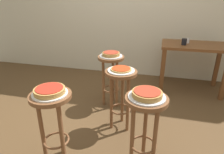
{
  "coord_description": "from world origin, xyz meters",
  "views": [
    {
      "loc": [
        0.64,
        -2.02,
        1.46
      ],
      "look_at": [
        0.17,
        -0.12,
        0.63
      ],
      "focal_mm": 31.77,
      "sensor_mm": 36.0,
      "label": 1
    }
  ],
  "objects_px": {
    "pizza_foreground": "(50,90)",
    "stool_middle": "(145,118)",
    "pizza_leftside": "(121,69)",
    "serving_plate_middle": "(147,97)",
    "pizza_rear": "(111,54)",
    "serving_plate_rear": "(111,56)",
    "condiment_shaker": "(188,41)",
    "stool_rear": "(111,70)",
    "stool_leftside": "(121,88)",
    "stool_foreground": "(53,115)",
    "cup_near_edge": "(184,42)",
    "serving_plate_foreground": "(50,94)",
    "serving_plate_leftside": "(121,70)",
    "pizza_middle": "(147,94)",
    "dining_table": "(193,53)"
  },
  "relations": [
    {
      "from": "pizza_rear",
      "to": "condiment_shaker",
      "type": "xyz_separation_m",
      "value": [
        1.02,
        0.81,
        0.05
      ]
    },
    {
      "from": "serving_plate_foreground",
      "to": "serving_plate_middle",
      "type": "relative_size",
      "value": 0.97
    },
    {
      "from": "dining_table",
      "to": "pizza_foreground",
      "type": "bearing_deg",
      "value": -125.03
    },
    {
      "from": "serving_plate_middle",
      "to": "cup_near_edge",
      "type": "height_order",
      "value": "cup_near_edge"
    },
    {
      "from": "pizza_rear",
      "to": "condiment_shaker",
      "type": "distance_m",
      "value": 1.3
    },
    {
      "from": "pizza_leftside",
      "to": "serving_plate_rear",
      "type": "relative_size",
      "value": 0.74
    },
    {
      "from": "pizza_foreground",
      "to": "serving_plate_rear",
      "type": "distance_m",
      "value": 1.16
    },
    {
      "from": "dining_table",
      "to": "cup_near_edge",
      "type": "bearing_deg",
      "value": -152.71
    },
    {
      "from": "stool_foreground",
      "to": "serving_plate_leftside",
      "type": "relative_size",
      "value": 2.44
    },
    {
      "from": "pizza_foreground",
      "to": "stool_middle",
      "type": "bearing_deg",
      "value": 10.12
    },
    {
      "from": "pizza_middle",
      "to": "serving_plate_leftside",
      "type": "distance_m",
      "value": 0.61
    },
    {
      "from": "serving_plate_foreground",
      "to": "pizza_middle",
      "type": "bearing_deg",
      "value": 10.12
    },
    {
      "from": "serving_plate_middle",
      "to": "pizza_leftside",
      "type": "relative_size",
      "value": 1.35
    },
    {
      "from": "serving_plate_leftside",
      "to": "pizza_rear",
      "type": "xyz_separation_m",
      "value": [
        -0.23,
        0.48,
        0.03
      ]
    },
    {
      "from": "stool_leftside",
      "to": "condiment_shaker",
      "type": "relative_size",
      "value": 9.23
    },
    {
      "from": "pizza_foreground",
      "to": "stool_middle",
      "type": "xyz_separation_m",
      "value": [
        0.77,
        0.14,
        -0.23
      ]
    },
    {
      "from": "stool_foreground",
      "to": "stool_middle",
      "type": "height_order",
      "value": "same"
    },
    {
      "from": "pizza_foreground",
      "to": "serving_plate_middle",
      "type": "xyz_separation_m",
      "value": [
        0.77,
        0.14,
        -0.03
      ]
    },
    {
      "from": "serving_plate_rear",
      "to": "pizza_middle",
      "type": "bearing_deg",
      "value": -61.31
    },
    {
      "from": "pizza_middle",
      "to": "serving_plate_rear",
      "type": "distance_m",
      "value": 1.14
    },
    {
      "from": "pizza_leftside",
      "to": "stool_leftside",
      "type": "bearing_deg",
      "value": 0.0
    },
    {
      "from": "pizza_middle",
      "to": "condiment_shaker",
      "type": "xyz_separation_m",
      "value": [
        0.47,
        1.81,
        0.05
      ]
    },
    {
      "from": "stool_middle",
      "to": "serving_plate_rear",
      "type": "xyz_separation_m",
      "value": [
        -0.55,
        1.0,
        0.2
      ]
    },
    {
      "from": "stool_rear",
      "to": "serving_plate_rear",
      "type": "xyz_separation_m",
      "value": [
        0.0,
        -0.0,
        0.2
      ]
    },
    {
      "from": "stool_middle",
      "to": "pizza_leftside",
      "type": "xyz_separation_m",
      "value": [
        -0.31,
        0.52,
        0.22
      ]
    },
    {
      "from": "condiment_shaker",
      "to": "stool_rear",
      "type": "bearing_deg",
      "value": -141.5
    },
    {
      "from": "serving_plate_middle",
      "to": "serving_plate_rear",
      "type": "distance_m",
      "value": 1.14
    },
    {
      "from": "serving_plate_foreground",
      "to": "pizza_foreground",
      "type": "bearing_deg",
      "value": 0.0
    },
    {
      "from": "serving_plate_rear",
      "to": "cup_near_edge",
      "type": "height_order",
      "value": "cup_near_edge"
    },
    {
      "from": "stool_foreground",
      "to": "serving_plate_rear",
      "type": "relative_size",
      "value": 2.35
    },
    {
      "from": "pizza_leftside",
      "to": "pizza_rear",
      "type": "relative_size",
      "value": 0.97
    },
    {
      "from": "stool_middle",
      "to": "cup_near_edge",
      "type": "distance_m",
      "value": 1.75
    },
    {
      "from": "pizza_rear",
      "to": "dining_table",
      "type": "bearing_deg",
      "value": 34.41
    },
    {
      "from": "stool_rear",
      "to": "pizza_foreground",
      "type": "bearing_deg",
      "value": -100.89
    },
    {
      "from": "serving_plate_middle",
      "to": "pizza_rear",
      "type": "relative_size",
      "value": 1.31
    },
    {
      "from": "serving_plate_foreground",
      "to": "cup_near_edge",
      "type": "bearing_deg",
      "value": 57.31
    },
    {
      "from": "stool_foreground",
      "to": "pizza_foreground",
      "type": "height_order",
      "value": "pizza_foreground"
    },
    {
      "from": "pizza_foreground",
      "to": "stool_rear",
      "type": "distance_m",
      "value": 1.18
    },
    {
      "from": "pizza_middle",
      "to": "cup_near_edge",
      "type": "xyz_separation_m",
      "value": [
        0.4,
        1.68,
        0.06
      ]
    },
    {
      "from": "stool_leftside",
      "to": "stool_rear",
      "type": "bearing_deg",
      "value": 115.87
    },
    {
      "from": "stool_leftside",
      "to": "dining_table",
      "type": "height_order",
      "value": "dining_table"
    },
    {
      "from": "pizza_foreground",
      "to": "stool_middle",
      "type": "distance_m",
      "value": 0.81
    },
    {
      "from": "pizza_middle",
      "to": "serving_plate_leftside",
      "type": "relative_size",
      "value": 0.83
    },
    {
      "from": "stool_rear",
      "to": "pizza_rear",
      "type": "distance_m",
      "value": 0.23
    },
    {
      "from": "serving_plate_leftside",
      "to": "pizza_leftside",
      "type": "bearing_deg",
      "value": 0.0
    },
    {
      "from": "serving_plate_foreground",
      "to": "stool_rear",
      "type": "distance_m",
      "value": 1.18
    },
    {
      "from": "stool_middle",
      "to": "serving_plate_middle",
      "type": "distance_m",
      "value": 0.2
    },
    {
      "from": "pizza_foreground",
      "to": "serving_plate_leftside",
      "type": "height_order",
      "value": "pizza_foreground"
    },
    {
      "from": "pizza_middle",
      "to": "stool_rear",
      "type": "distance_m",
      "value": 1.17
    },
    {
      "from": "pizza_leftside",
      "to": "condiment_shaker",
      "type": "distance_m",
      "value": 1.51
    }
  ]
}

